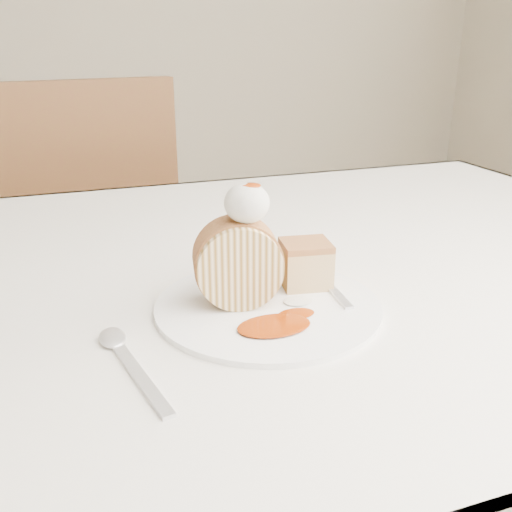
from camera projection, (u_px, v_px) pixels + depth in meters
name	position (u px, v px, depth m)	size (l,w,h in m)	color
table	(235.00, 324.00, 0.77)	(1.40, 0.90, 0.75)	silver
chair_far	(82.00, 238.00, 1.48)	(0.52, 0.52, 0.94)	brown
plate	(268.00, 306.00, 0.61)	(0.24, 0.24, 0.01)	white
roulade_slice	(238.00, 263.00, 0.60)	(0.09, 0.09, 0.05)	beige
cake_chunk	(305.00, 267.00, 0.65)	(0.05, 0.05, 0.04)	#A46B3E
whipped_cream	(247.00, 203.00, 0.58)	(0.05, 0.05, 0.04)	silver
caramel_drizzle	(250.00, 181.00, 0.57)	(0.02, 0.02, 0.01)	#8F2D05
caramel_pool	(274.00, 325.00, 0.56)	(0.08, 0.05, 0.00)	#8F2D05
fork	(332.00, 289.00, 0.64)	(0.02, 0.14, 0.00)	silver
spoon	(142.00, 379.00, 0.48)	(0.02, 0.15, 0.00)	silver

